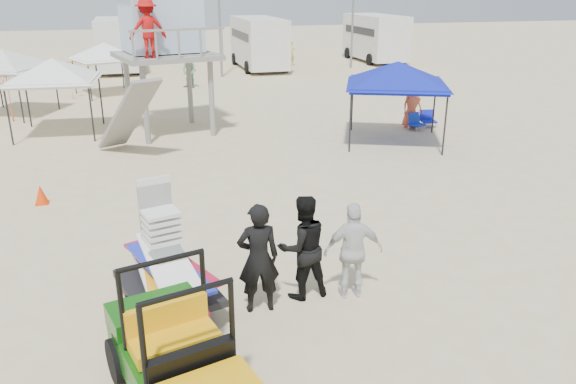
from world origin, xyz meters
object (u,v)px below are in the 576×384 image
object	(u,v)px
utility_cart	(177,349)
man_left	(258,258)
lifeguard_tower	(161,24)
canopy_blue	(398,66)
surf_trailer	(165,268)

from	to	relation	value
utility_cart	man_left	size ratio (longest dim) A/B	1.42
man_left	lifeguard_tower	size ratio (longest dim) A/B	0.37
utility_cart	canopy_blue	distance (m)	14.47
utility_cart	lifeguard_tower	distance (m)	15.50
surf_trailer	lifeguard_tower	size ratio (longest dim) A/B	0.49
lifeguard_tower	man_left	bearing A→B (deg)	-87.57
utility_cart	canopy_blue	bearing A→B (deg)	53.35
surf_trailer	man_left	distance (m)	1.55
surf_trailer	canopy_blue	xyz separation A→B (m)	(8.57, 9.18, 1.81)
canopy_blue	man_left	bearing A→B (deg)	-126.62
surf_trailer	man_left	world-z (taller)	surf_trailer
surf_trailer	man_left	bearing A→B (deg)	-11.18
man_left	canopy_blue	world-z (taller)	canopy_blue
man_left	utility_cart	bearing A→B (deg)	55.96
man_left	lifeguard_tower	distance (m)	13.47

